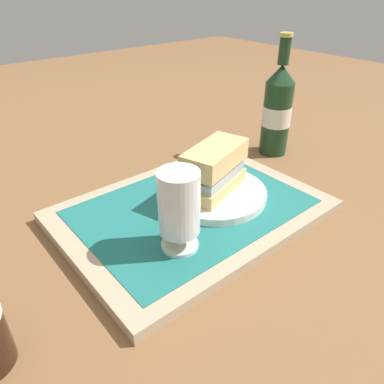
{
  "coord_description": "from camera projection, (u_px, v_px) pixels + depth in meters",
  "views": [
    {
      "loc": [
        0.34,
        0.41,
        0.37
      ],
      "look_at": [
        0.0,
        0.0,
        0.05
      ],
      "focal_mm": 34.16,
      "sensor_mm": 36.0,
      "label": 1
    }
  ],
  "objects": [
    {
      "name": "beer_glass",
      "position": [
        179.0,
        206.0,
        0.51
      ],
      "size": [
        0.06,
        0.06,
        0.12
      ],
      "color": "silver",
      "rests_on": "placemat"
    },
    {
      "name": "placemat",
      "position": [
        192.0,
        206.0,
        0.64
      ],
      "size": [
        0.38,
        0.27,
        0.0
      ],
      "primitive_type": "cube",
      "color": "#1E6B66",
      "rests_on": "tray"
    },
    {
      "name": "sandwich",
      "position": [
        213.0,
        169.0,
        0.63
      ],
      "size": [
        0.14,
        0.1,
        0.08
      ],
      "rotation": [
        0.0,
        0.0,
        0.3
      ],
      "color": "tan",
      "rests_on": "plate"
    },
    {
      "name": "tray",
      "position": [
        192.0,
        211.0,
        0.64
      ],
      "size": [
        0.44,
        0.32,
        0.02
      ],
      "primitive_type": "cube",
      "color": "tan",
      "rests_on": "ground_plane"
    },
    {
      "name": "second_bottle",
      "position": [
        277.0,
        110.0,
        0.82
      ],
      "size": [
        0.07,
        0.07,
        0.27
      ],
      "color": "#19381E",
      "rests_on": "ground_plane"
    },
    {
      "name": "plate",
      "position": [
        213.0,
        192.0,
        0.66
      ],
      "size": [
        0.19,
        0.19,
        0.01
      ],
      "primitive_type": "cylinder",
      "color": "silver",
      "rests_on": "placemat"
    },
    {
      "name": "ground_plane",
      "position": [
        192.0,
        216.0,
        0.65
      ],
      "size": [
        3.0,
        3.0,
        0.0
      ],
      "primitive_type": "plane",
      "color": "brown"
    }
  ]
}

